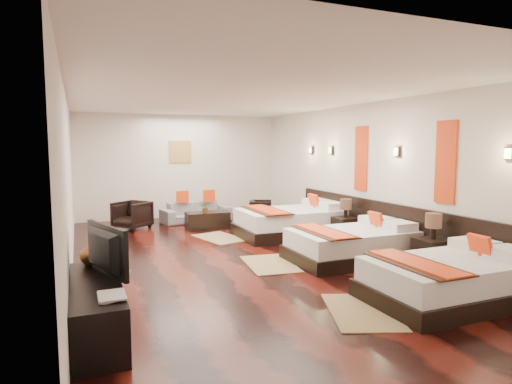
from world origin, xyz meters
name	(u,v)px	position (x,y,z in m)	size (l,w,h in m)	color
floor	(241,257)	(0.00, 0.00, 0.00)	(5.50, 9.50, 0.01)	black
ceiling	(240,96)	(0.00, 0.00, 2.80)	(5.50, 9.50, 0.01)	white
back_wall	(180,166)	(0.00, 4.75, 1.40)	(5.50, 0.01, 2.80)	silver
left_wall	(69,183)	(-2.75, 0.00, 1.40)	(0.01, 9.50, 2.80)	silver
right_wall	(371,174)	(2.75, 0.00, 1.40)	(0.01, 9.50, 2.80)	silver
headboard_panel	(395,228)	(2.71, -0.80, 0.45)	(0.08, 6.60, 0.90)	black
bed_near	(451,279)	(1.70, -3.08, 0.28)	(2.12, 1.33, 0.81)	black
bed_mid	(353,244)	(1.70, -0.95, 0.28)	(2.13, 1.34, 0.81)	black
bed_far	(293,222)	(1.70, 1.29, 0.31)	(2.35, 1.48, 0.90)	black
nightstand_a	(432,251)	(2.45, -1.99, 0.32)	(0.46, 0.46, 0.92)	black
nightstand_b	(345,226)	(2.44, 0.39, 0.31)	(0.44, 0.44, 0.87)	black
jute_mat_near	(362,311)	(0.42, -2.98, 0.01)	(0.75, 1.20, 0.01)	#93794B
jute_mat_mid	(270,264)	(0.27, -0.66, 0.01)	(0.75, 1.20, 0.01)	#93794B
jute_mat_far	(220,238)	(0.13, 1.64, 0.01)	(0.75, 1.20, 0.01)	#93794B
tv_console	(96,308)	(-2.50, -2.43, 0.28)	(0.50, 1.80, 0.55)	black
tv	(98,251)	(-2.45, -2.19, 0.82)	(0.95, 0.12, 0.55)	black
book	(98,298)	(-2.50, -2.97, 0.57)	(0.25, 0.33, 0.03)	black
figurine	(92,252)	(-2.50, -1.69, 0.70)	(0.29, 0.29, 0.31)	brown
sofa	(196,212)	(0.18, 3.81, 0.26)	(1.77, 0.69, 0.52)	slate
armchair_left	(132,215)	(-1.47, 3.40, 0.33)	(0.71, 0.73, 0.66)	black
armchair_right	(261,210)	(1.83, 3.41, 0.27)	(0.57, 0.58, 0.53)	black
coffee_table	(207,220)	(0.18, 2.76, 0.20)	(1.00, 0.50, 0.40)	black
table_plant	(205,207)	(0.12, 2.70, 0.52)	(0.22, 0.19, 0.24)	#245D1F
orange_panel_a	(446,162)	(2.73, -1.90, 1.70)	(0.04, 0.40, 1.30)	#D86014
orange_panel_b	(361,158)	(2.73, 0.30, 1.70)	(0.04, 0.40, 1.30)	#D86014
sconce_near	(509,153)	(2.70, -3.00, 1.85)	(0.07, 0.12, 0.18)	black
sconce_mid	(397,152)	(2.70, -0.80, 1.85)	(0.07, 0.12, 0.18)	black
sconce_far	(331,151)	(2.70, 1.40, 1.85)	(0.07, 0.12, 0.18)	black
sconce_lounge	(311,150)	(2.70, 2.30, 1.85)	(0.07, 0.12, 0.18)	black
gold_artwork	(180,152)	(0.00, 4.73, 1.80)	(0.60, 0.04, 0.60)	#AD873F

